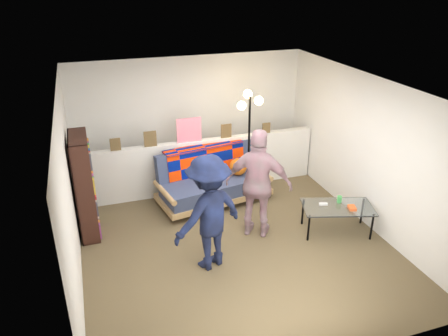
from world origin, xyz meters
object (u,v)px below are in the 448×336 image
Objects in this scene: futon_sofa at (213,180)px; floor_lamp at (249,123)px; bookshelf at (85,189)px; coffee_table at (338,208)px; person_left at (209,213)px; person_right at (259,184)px.

futon_sofa is 1.21m from floor_lamp.
coffee_table is at bearing -18.41° from bookshelf.
futon_sofa is at bearing -130.46° from person_left.
person_right is (0.94, 0.52, 0.04)m from person_left.
futon_sofa is 1.73× the size of coffee_table.
person_right is at bearing -19.59° from bookshelf.
bookshelf is (-2.18, -0.38, 0.36)m from futon_sofa.
floor_lamp is at bearing 9.11° from bookshelf.
bookshelf is 3.95m from coffee_table.
futon_sofa is 1.95m from person_left.
person_left is at bearing -124.73° from floor_lamp.
person_left is (1.57, -1.42, 0.08)m from bookshelf.
person_left is (-1.30, -1.88, -0.54)m from floor_lamp.
floor_lamp is (2.88, 0.46, 0.62)m from bookshelf.
person_right is (-0.36, -1.36, -0.51)m from floor_lamp.
person_left is at bearing 62.05° from person_right.
futon_sofa is at bearing -173.67° from floor_lamp.
person_left is at bearing -42.05° from bookshelf.
floor_lamp is at bearing -146.56° from person_left.
person_left reaches higher than coffee_table.
futon_sofa is 1.26× the size of person_left.
futon_sofa is at bearing 9.98° from bookshelf.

